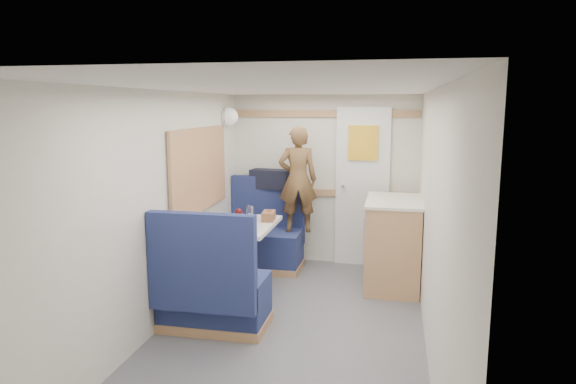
% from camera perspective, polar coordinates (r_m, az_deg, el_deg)
% --- Properties ---
extents(floor, '(4.50, 4.50, 0.00)m').
position_cam_1_polar(floor, '(4.27, -0.38, -16.46)').
color(floor, '#515156').
rests_on(floor, ground).
extents(ceiling, '(4.50, 4.50, 0.00)m').
position_cam_1_polar(ceiling, '(3.84, -0.42, 11.48)').
color(ceiling, silver).
rests_on(ceiling, wall_back).
extents(wall_back, '(2.20, 0.02, 2.00)m').
position_cam_1_polar(wall_back, '(6.11, 4.07, 1.35)').
color(wall_back, silver).
rests_on(wall_back, floor).
extents(wall_left, '(0.02, 4.50, 2.00)m').
position_cam_1_polar(wall_left, '(4.30, -14.90, -2.47)').
color(wall_left, silver).
rests_on(wall_left, floor).
extents(wall_right, '(0.02, 4.50, 2.00)m').
position_cam_1_polar(wall_right, '(3.86, 15.82, -3.87)').
color(wall_right, silver).
rests_on(wall_right, floor).
extents(oak_trim_low, '(2.15, 0.02, 0.08)m').
position_cam_1_polar(oak_trim_low, '(6.12, 4.03, -0.07)').
color(oak_trim_low, '#9F6E48').
rests_on(oak_trim_low, wall_back).
extents(oak_trim_high, '(2.15, 0.02, 0.08)m').
position_cam_1_polar(oak_trim_high, '(6.03, 4.14, 8.67)').
color(oak_trim_high, '#9F6E48').
rests_on(oak_trim_high, wall_back).
extents(side_window, '(0.04, 1.30, 0.72)m').
position_cam_1_polar(side_window, '(5.15, -9.84, 2.49)').
color(side_window, '#B7BFA2').
rests_on(side_window, wall_left).
extents(rear_door, '(0.62, 0.12, 1.86)m').
position_cam_1_polar(rear_door, '(6.04, 8.26, 0.91)').
color(rear_door, white).
rests_on(rear_door, wall_back).
extents(dinette_table, '(0.62, 0.92, 0.72)m').
position_cam_1_polar(dinette_table, '(5.14, -5.14, -5.20)').
color(dinette_table, white).
rests_on(dinette_table, floor).
extents(bench_far, '(0.90, 0.59, 1.05)m').
position_cam_1_polar(bench_far, '(6.01, -2.69, -5.61)').
color(bench_far, '#17274B').
rests_on(bench_far, floor).
extents(bench_near, '(0.90, 0.59, 1.05)m').
position_cam_1_polar(bench_near, '(4.44, -8.40, -11.29)').
color(bench_near, '#17274B').
rests_on(bench_near, floor).
extents(ledge, '(0.90, 0.14, 0.04)m').
position_cam_1_polar(ledge, '(6.13, -2.14, 0.24)').
color(ledge, '#9F6E48').
rests_on(ledge, bench_far).
extents(dome_light, '(0.20, 0.20, 0.20)m').
position_cam_1_polar(dome_light, '(5.90, -6.55, 8.32)').
color(dome_light, white).
rests_on(dome_light, wall_left).
extents(galley_counter, '(0.57, 0.92, 0.92)m').
position_cam_1_polar(galley_counter, '(5.48, 11.54, -5.50)').
color(galley_counter, '#9F6E48').
rests_on(galley_counter, floor).
extents(person, '(0.48, 0.37, 1.20)m').
position_cam_1_polar(person, '(5.79, 1.09, 1.41)').
color(person, brown).
rests_on(person, bench_far).
extents(duffel_bag, '(0.49, 0.29, 0.22)m').
position_cam_1_polar(duffel_bag, '(6.10, -1.94, 1.46)').
color(duffel_bag, black).
rests_on(duffel_bag, ledge).
extents(tray, '(0.24, 0.31, 0.02)m').
position_cam_1_polar(tray, '(4.99, -5.24, -3.73)').
color(tray, silver).
rests_on(tray, dinette_table).
extents(orange_fruit, '(0.07, 0.07, 0.07)m').
position_cam_1_polar(orange_fruit, '(4.94, -4.26, -3.30)').
color(orange_fruit, orange).
rests_on(orange_fruit, tray).
extents(cheese_block, '(0.11, 0.08, 0.04)m').
position_cam_1_polar(cheese_block, '(4.85, -5.34, -3.78)').
color(cheese_block, '#DDD280').
rests_on(cheese_block, tray).
extents(wine_glass, '(0.08, 0.08, 0.17)m').
position_cam_1_polar(wine_glass, '(5.01, -5.49, -2.33)').
color(wine_glass, white).
rests_on(wine_glass, dinette_table).
extents(tumbler_left, '(0.07, 0.07, 0.11)m').
position_cam_1_polar(tumbler_left, '(4.79, -8.15, -3.80)').
color(tumbler_left, silver).
rests_on(tumbler_left, dinette_table).
extents(tumbler_mid, '(0.07, 0.07, 0.12)m').
position_cam_1_polar(tumbler_mid, '(5.39, -4.27, -2.16)').
color(tumbler_mid, white).
rests_on(tumbler_mid, dinette_table).
extents(tumbler_right, '(0.06, 0.06, 0.10)m').
position_cam_1_polar(tumbler_right, '(5.11, -5.48, -2.92)').
color(tumbler_right, silver).
rests_on(tumbler_right, dinette_table).
extents(beer_glass, '(0.06, 0.06, 0.09)m').
position_cam_1_polar(beer_glass, '(5.24, -2.11, -2.62)').
color(beer_glass, brown).
rests_on(beer_glass, dinette_table).
extents(pepper_grinder, '(0.03, 0.03, 0.09)m').
position_cam_1_polar(pepper_grinder, '(5.13, -5.27, -2.94)').
color(pepper_grinder, black).
rests_on(pepper_grinder, dinette_table).
extents(salt_grinder, '(0.04, 0.04, 0.09)m').
position_cam_1_polar(salt_grinder, '(5.12, -4.27, -2.94)').
color(salt_grinder, silver).
rests_on(salt_grinder, dinette_table).
extents(bread_loaf, '(0.14, 0.23, 0.09)m').
position_cam_1_polar(bread_loaf, '(5.22, -2.17, -2.68)').
color(bread_loaf, brown).
rests_on(bread_loaf, dinette_table).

